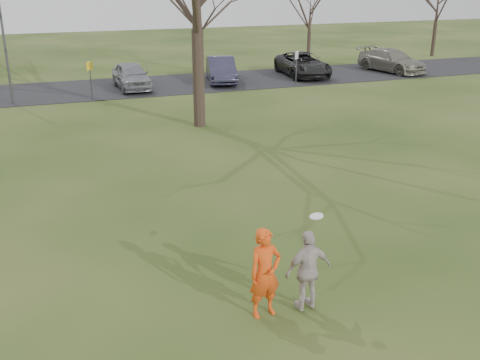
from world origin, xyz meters
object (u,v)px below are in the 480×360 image
catching_play (308,270)px  car_6 (303,64)px  car_7 (392,60)px  car_4 (131,76)px  player_defender (265,273)px  car_5 (221,70)px  lamp_post (2,26)px

catching_play → car_6: bearing=64.6°
car_6 → car_7: same height
car_4 → car_6: (11.31, 0.50, -0.00)m
player_defender → car_6: size_ratio=0.35×
car_6 → car_7: 6.49m
car_5 → car_7: (12.20, -0.21, -0.01)m
car_6 → catching_play: 27.45m
player_defender → car_7: (19.12, 24.13, -0.15)m
car_7 → car_6: bearing=162.0°
catching_play → car_7: bearing=53.1°
car_6 → lamp_post: 18.29m
car_4 → catching_play: bearing=-93.3°
car_4 → car_6: car_4 is taller
car_7 → lamp_post: 24.60m
player_defender → car_7: 30.79m
car_4 → car_5: size_ratio=0.95×
car_6 → catching_play: bearing=-110.3°
car_7 → lamp_post: size_ratio=0.82×
car_4 → lamp_post: bearing=-165.7°
player_defender → car_5: 25.31m
car_5 → car_6: size_ratio=0.86×
car_6 → lamp_post: lamp_post is taller
car_4 → car_5: car_5 is taller
car_4 → catching_play: 24.30m
car_4 → catching_play: catching_play is taller
player_defender → lamp_post: size_ratio=0.30×
player_defender → lamp_post: (-5.20, 22.21, 3.03)m
player_defender → car_4: (1.34, 24.14, -0.15)m
player_defender → car_4: size_ratio=0.43×
player_defender → catching_play: size_ratio=0.94×
player_defender → catching_play: 0.88m
car_4 → car_7: size_ratio=0.85×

